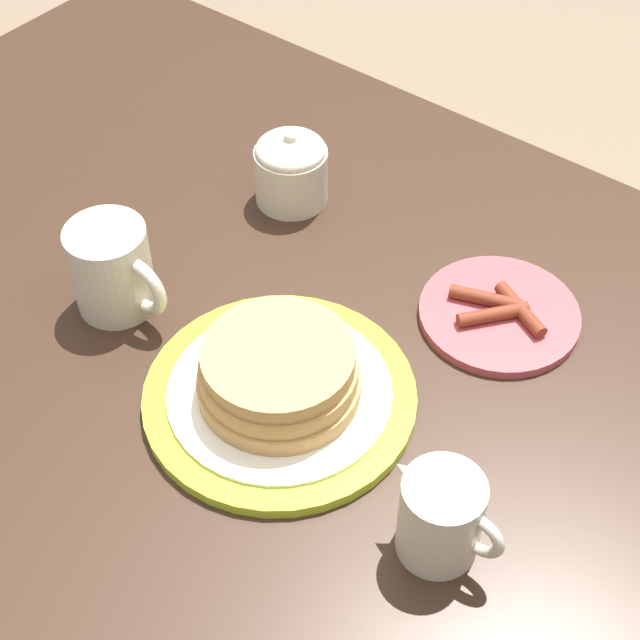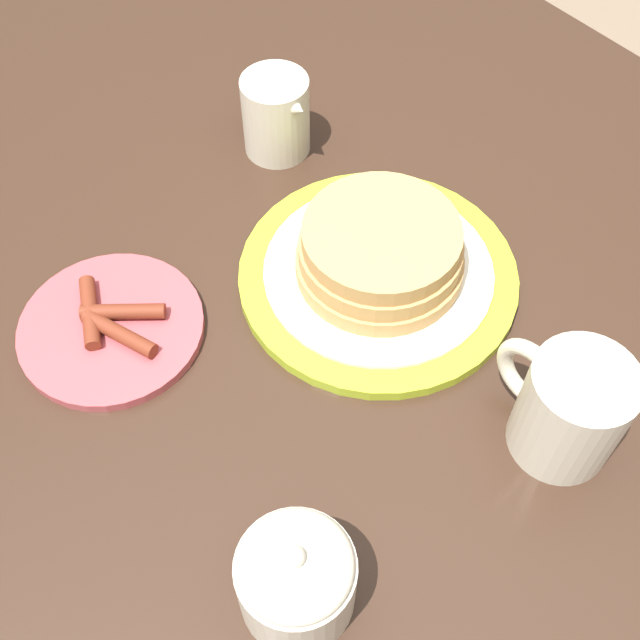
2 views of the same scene
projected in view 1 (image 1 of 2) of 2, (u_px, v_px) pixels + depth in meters
dining_table at (307, 461)px, 1.01m from camera, size 1.48×0.96×0.74m
pancake_plate at (279, 383)px, 0.90m from camera, size 0.26×0.26×0.07m
side_plate_bacon at (499, 313)px, 0.99m from camera, size 0.16×0.16×0.02m
coffee_mug at (114, 269)px, 0.97m from camera, size 0.12×0.08×0.10m
creamer_pitcher at (440, 515)px, 0.79m from camera, size 0.11×0.07×0.09m
sugar_bowl at (291, 168)px, 1.10m from camera, size 0.08×0.08×0.09m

